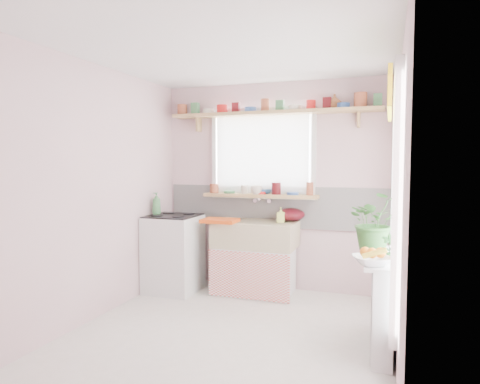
% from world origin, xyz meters
% --- Properties ---
extents(room, '(3.20, 3.20, 3.20)m').
position_xyz_m(room, '(0.66, 0.86, 1.37)').
color(room, white).
rests_on(room, ground).
extents(sink_unit, '(0.95, 0.65, 1.11)m').
position_xyz_m(sink_unit, '(-0.15, 1.29, 0.43)').
color(sink_unit, white).
rests_on(sink_unit, ground).
extents(cooker, '(0.58, 0.58, 0.93)m').
position_xyz_m(cooker, '(-1.10, 1.05, 0.46)').
color(cooker, white).
rests_on(cooker, ground).
extents(radiator_ledge, '(0.22, 0.95, 0.78)m').
position_xyz_m(radiator_ledge, '(1.30, 0.20, 0.40)').
color(radiator_ledge, white).
rests_on(radiator_ledge, ground).
extents(windowsill, '(1.40, 0.22, 0.04)m').
position_xyz_m(windowsill, '(-0.15, 1.48, 1.14)').
color(windowsill, tan).
rests_on(windowsill, room).
extents(pine_shelf, '(2.52, 0.24, 0.04)m').
position_xyz_m(pine_shelf, '(0.00, 1.47, 2.12)').
color(pine_shelf, tan).
rests_on(pine_shelf, room).
extents(shelf_crockery, '(2.47, 0.11, 0.12)m').
position_xyz_m(shelf_crockery, '(0.00, 1.47, 2.20)').
color(shelf_crockery, '#A55133').
rests_on(shelf_crockery, pine_shelf).
extents(sill_crockery, '(1.35, 0.11, 0.12)m').
position_xyz_m(sill_crockery, '(-0.17, 1.48, 1.22)').
color(sill_crockery, '#A55133').
rests_on(sill_crockery, windowsill).
extents(dish_tray, '(0.41, 0.31, 0.04)m').
position_xyz_m(dish_tray, '(-0.52, 1.10, 0.87)').
color(dish_tray, '#ED5415').
rests_on(dish_tray, sink_unit).
extents(colander, '(0.36, 0.36, 0.15)m').
position_xyz_m(colander, '(0.22, 1.50, 0.92)').
color(colander, '#520E18').
rests_on(colander, sink_unit).
extents(jade_plant, '(0.57, 0.53, 0.52)m').
position_xyz_m(jade_plant, '(1.21, 0.41, 1.03)').
color(jade_plant, '#2F6026').
rests_on(jade_plant, radiator_ledge).
extents(fruit_bowl, '(0.36, 0.36, 0.07)m').
position_xyz_m(fruit_bowl, '(1.21, -0.15, 0.81)').
color(fruit_bowl, silver).
rests_on(fruit_bowl, radiator_ledge).
extents(herb_pot, '(0.11, 0.08, 0.21)m').
position_xyz_m(herb_pot, '(1.33, 0.06, 0.88)').
color(herb_pot, '#255D26').
rests_on(herb_pot, radiator_ledge).
extents(soap_bottle_sink, '(0.08, 0.08, 0.17)m').
position_xyz_m(soap_bottle_sink, '(0.15, 1.32, 0.94)').
color(soap_bottle_sink, '#E7FA6F').
rests_on(soap_bottle_sink, sink_unit).
extents(sill_cup, '(0.15, 0.15, 0.10)m').
position_xyz_m(sill_cup, '(-0.18, 1.42, 1.21)').
color(sill_cup, beige).
rests_on(sill_cup, windowsill).
extents(sill_bowl, '(0.19, 0.19, 0.06)m').
position_xyz_m(sill_bowl, '(-0.12, 1.54, 1.19)').
color(sill_bowl, '#2E5E95').
rests_on(sill_bowl, windowsill).
extents(shelf_vase, '(0.18, 0.18, 0.17)m').
position_xyz_m(shelf_vase, '(0.71, 1.53, 2.23)').
color(shelf_vase, '#96582E').
rests_on(shelf_vase, pine_shelf).
extents(cooker_bottle, '(0.12, 0.12, 0.27)m').
position_xyz_m(cooker_bottle, '(-1.32, 1.05, 1.05)').
color(cooker_bottle, '#458B4D').
rests_on(cooker_bottle, cooker).
extents(fruit, '(0.20, 0.14, 0.10)m').
position_xyz_m(fruit, '(1.22, -0.14, 0.87)').
color(fruit, orange).
rests_on(fruit, fruit_bowl).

